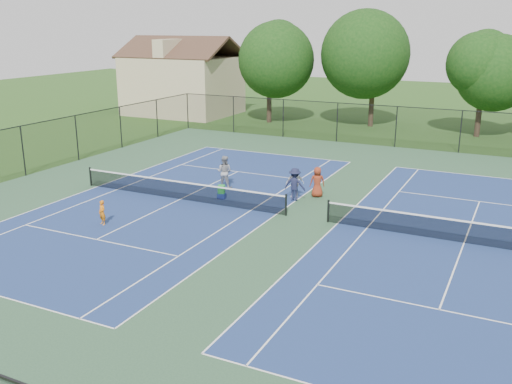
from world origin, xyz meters
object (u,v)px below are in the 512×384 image
at_px(bystander_a, 295,183).
at_px(clapboard_house, 183,83).
at_px(tree_back_c, 484,67).
at_px(ball_crate, 222,196).
at_px(bystander_c, 317,182).
at_px(ball_hopper, 221,189).
at_px(bystander_b, 295,184).
at_px(tree_back_a, 269,55).
at_px(child_player, 102,213).
at_px(tree_back_b, 375,50).
at_px(instructor, 224,172).

bearing_deg(bystander_a, clapboard_house, -76.71).
xyz_separation_m(tree_back_c, ball_crate, (-10.14, -23.93, -5.34)).
relative_size(clapboard_house, ball_crate, 25.92).
xyz_separation_m(bystander_c, ball_hopper, (-4.35, -2.49, -0.30)).
height_order(bystander_b, ball_crate, bystander_b).
relative_size(ball_crate, ball_hopper, 0.96).
bearing_deg(tree_back_c, ball_hopper, -112.97).
bearing_deg(bystander_b, tree_back_a, -64.99).
relative_size(child_player, bystander_c, 0.70).
height_order(bystander_a, ball_hopper, bystander_a).
xyz_separation_m(clapboard_house, ball_crate, (17.86, -23.93, -2.95)).
bearing_deg(tree_back_b, ball_hopper, -92.62).
xyz_separation_m(instructor, bystander_a, (4.27, -0.18, -0.10)).
height_order(bystander_c, ball_crate, bystander_c).
xyz_separation_m(tree_back_a, ball_crate, (7.86, -22.93, -5.89)).
bearing_deg(ball_hopper, instructor, 114.71).
bearing_deg(tree_back_b, child_player, -97.47).
distance_m(bystander_c, ball_hopper, 5.02).
bearing_deg(tree_back_c, tree_back_a, -176.82).
relative_size(tree_back_b, tree_back_c, 1.19).
height_order(child_player, bystander_b, bystander_b).
bearing_deg(bystander_c, ball_hopper, 2.09).
xyz_separation_m(bystander_c, ball_crate, (-4.35, -2.49, -0.66)).
bearing_deg(bystander_a, child_player, 19.85).
bearing_deg(ball_hopper, tree_back_a, 108.92).
height_order(tree_back_b, bystander_a, tree_back_b).
xyz_separation_m(tree_back_b, bystander_b, (2.39, -23.55, -5.74)).
xyz_separation_m(tree_back_a, tree_back_b, (9.00, 2.00, 0.56)).
relative_size(clapboard_house, bystander_a, 6.68).
distance_m(tree_back_a, ball_hopper, 24.86).
bearing_deg(instructor, ball_hopper, 109.10).
distance_m(tree_back_c, bystander_c, 22.69).
bearing_deg(tree_back_c, clapboard_house, -180.00).
bearing_deg(clapboard_house, tree_back_b, 3.01).
height_order(child_player, ball_hopper, child_player).
bearing_deg(ball_crate, tree_back_b, 87.38).
bearing_deg(tree_back_b, instructor, -95.02).
bearing_deg(ball_crate, clapboard_house, 126.73).
distance_m(tree_back_b, child_player, 31.61).
bearing_deg(bystander_b, bystander_a, -71.40).
distance_m(tree_back_c, clapboard_house, 28.10).
bearing_deg(bystander_c, tree_back_b, -109.63).
relative_size(child_player, ball_hopper, 2.60).
bearing_deg(tree_back_c, ball_crate, -112.97).
bearing_deg(tree_back_b, tree_back_c, -6.34).
height_order(tree_back_a, ball_hopper, tree_back_a).
relative_size(tree_back_b, clapboard_house, 0.93).
bearing_deg(tree_back_b, clapboard_house, -176.99).
height_order(bystander_a, bystander_c, bystander_a).
xyz_separation_m(tree_back_c, clapboard_house, (-28.00, -0.00, -2.39)).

